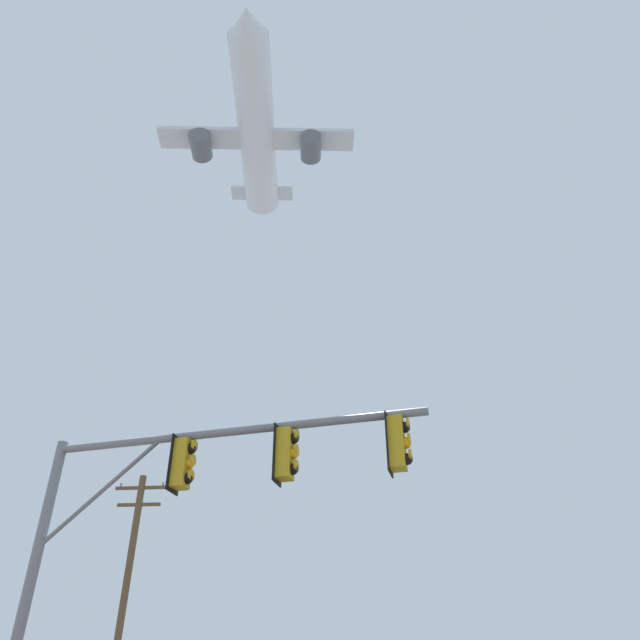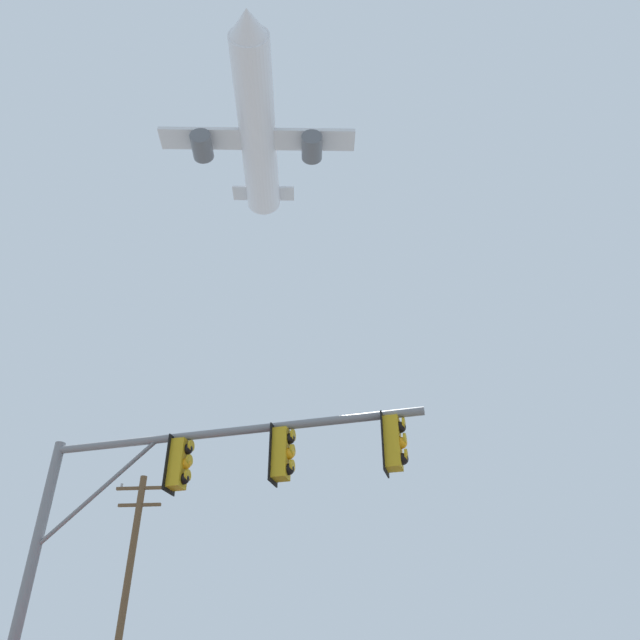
# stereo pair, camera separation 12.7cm
# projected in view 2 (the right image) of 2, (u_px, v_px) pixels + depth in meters

# --- Properties ---
(signal_pole_near) EXTENTS (7.21, 1.53, 5.67)m
(signal_pole_near) POSITION_uv_depth(u_px,v_px,m) (190.00, 492.00, 10.86)
(signal_pole_near) COLOR slate
(signal_pole_near) RESTS_ON ground
(utility_pole) EXTENTS (2.20, 0.28, 9.44)m
(utility_pole) POSITION_uv_depth(u_px,v_px,m) (126.00, 589.00, 23.50)
(utility_pole) COLOR brown
(utility_pole) RESTS_ON ground
(airplane) EXTENTS (18.90, 24.46, 6.66)m
(airplane) POSITION_uv_depth(u_px,v_px,m) (257.00, 131.00, 58.71)
(airplane) COLOR white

